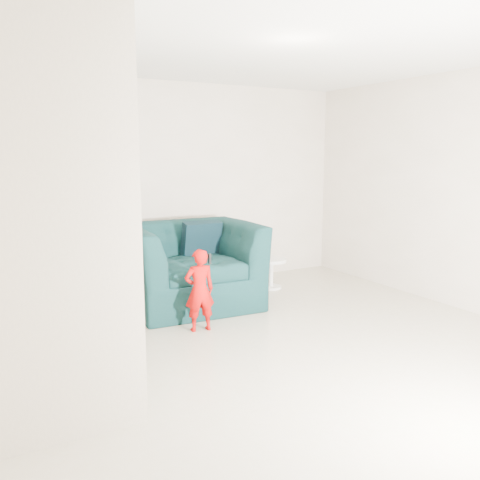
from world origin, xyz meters
name	(u,v)px	position (x,y,z in m)	size (l,w,h in m)	color
floor	(290,354)	(0.00, 0.00, 0.00)	(5.50, 5.50, 0.00)	tan
ceiling	(296,39)	(0.00, 0.00, 2.70)	(5.50, 5.50, 0.00)	silver
back_wall	(173,186)	(0.00, 2.75, 1.35)	(5.00, 5.00, 0.00)	#BDAF9A
armchair	(191,265)	(-0.17, 1.82, 0.48)	(1.49, 1.30, 0.97)	black
toddler	(200,290)	(-0.45, 0.96, 0.42)	(0.31, 0.20, 0.84)	#910704
side_table	(271,268)	(1.07, 2.00, 0.27)	(0.40, 0.40, 0.40)	silver
staircase	(38,263)	(-2.00, 0.55, 0.95)	(1.02, 3.03, 3.62)	#ADA089
cushion	(201,240)	(0.08, 2.05, 0.73)	(0.48, 0.14, 0.46)	black
throw	(140,261)	(-0.80, 1.77, 0.61)	(0.05, 0.50, 0.55)	black
phone	(210,259)	(-0.33, 0.96, 0.73)	(0.02, 0.05, 0.10)	black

